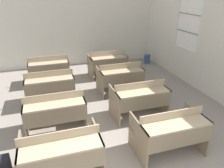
{
  "coord_description": "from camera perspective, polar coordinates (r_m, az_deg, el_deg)",
  "views": [
    {
      "loc": [
        -1.07,
        -1.22,
        2.66
      ],
      "look_at": [
        0.24,
        2.94,
        0.73
      ],
      "focal_mm": 35.0,
      "sensor_mm": 36.0,
      "label": 1
    }
  ],
  "objects": [
    {
      "name": "wastepaper_bin",
      "position": [
        8.49,
        9.15,
        6.48
      ],
      "size": [
        0.22,
        0.22,
        0.33
      ],
      "color": "#33477A",
      "rests_on": "ground_plane"
    },
    {
      "name": "bench_front_left",
      "position": [
        3.43,
        -13.07,
        -17.0
      ],
      "size": [
        1.15,
        0.76,
        0.83
      ],
      "color": "#7D6E57",
      "rests_on": "ground_plane"
    },
    {
      "name": "wall_right_with_window",
      "position": [
        6.17,
        24.43,
        11.11
      ],
      "size": [
        0.06,
        6.68,
        3.05
      ],
      "color": "beige",
      "rests_on": "ground_plane"
    },
    {
      "name": "bench_second_right",
      "position": [
        4.83,
        7.13,
        -3.59
      ],
      "size": [
        1.15,
        0.76,
        0.83
      ],
      "color": "#7F7059",
      "rests_on": "ground_plane"
    },
    {
      "name": "bench_front_right",
      "position": [
        3.9,
        14.83,
        -11.57
      ],
      "size": [
        1.15,
        0.76,
        0.83
      ],
      "color": "#796A53",
      "rests_on": "ground_plane"
    },
    {
      "name": "bench_second_left",
      "position": [
        4.46,
        -14.62,
        -6.72
      ],
      "size": [
        1.15,
        0.76,
        0.83
      ],
      "color": "#81715A",
      "rests_on": "ground_plane"
    },
    {
      "name": "bench_back_right",
      "position": [
        7.04,
        -1.15,
        5.59
      ],
      "size": [
        1.15,
        0.76,
        0.83
      ],
      "color": "#7F7059",
      "rests_on": "ground_plane"
    },
    {
      "name": "bench_third_left",
      "position": [
        5.6,
        -15.89,
        -0.32
      ],
      "size": [
        1.15,
        0.76,
        0.83
      ],
      "color": "#7D6D57",
      "rests_on": "ground_plane"
    },
    {
      "name": "bench_third_right",
      "position": [
        5.92,
        2.13,
        1.93
      ],
      "size": [
        1.15,
        0.76,
        0.83
      ],
      "color": "#796A53",
      "rests_on": "ground_plane"
    },
    {
      "name": "wall_back",
      "position": [
        8.08,
        -10.13,
        15.48
      ],
      "size": [
        6.02,
        0.06,
        3.05
      ],
      "color": "beige",
      "rests_on": "ground_plane"
    },
    {
      "name": "bench_back_left",
      "position": [
        6.8,
        -16.15,
        3.95
      ],
      "size": [
        1.15,
        0.76,
        0.83
      ],
      "color": "#7C6D56",
      "rests_on": "ground_plane"
    }
  ]
}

